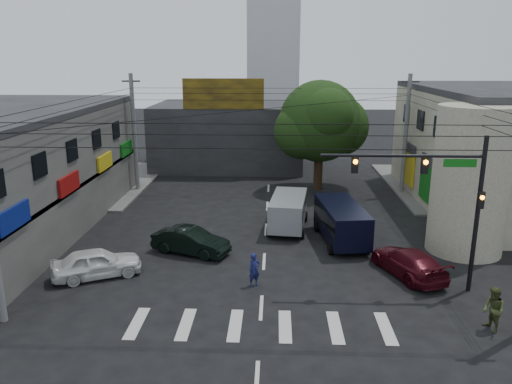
# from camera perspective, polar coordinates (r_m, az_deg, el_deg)

# --- Properties ---
(ground) EXTENTS (160.00, 160.00, 0.00)m
(ground) POSITION_cam_1_polar(r_m,az_deg,el_deg) (24.69, 0.81, -9.77)
(ground) COLOR black
(ground) RESTS_ON ground
(sidewalk_far_left) EXTENTS (16.00, 16.00, 0.15)m
(sidewalk_far_left) POSITION_cam_1_polar(r_m,az_deg,el_deg) (45.61, -21.79, 1.03)
(sidewalk_far_left) COLOR #514F4C
(sidewalk_far_left) RESTS_ON ground
(sidewalk_far_right) EXTENTS (16.00, 16.00, 0.15)m
(sidewalk_far_right) POSITION_cam_1_polar(r_m,az_deg,el_deg) (45.18, 24.93, 0.56)
(sidewalk_far_right) COLOR #514F4C
(sidewalk_far_right) RESTS_ON ground
(corner_column) EXTENTS (4.00, 4.00, 8.00)m
(corner_column) POSITION_cam_1_polar(r_m,az_deg,el_deg) (29.09, 23.28, 1.20)
(corner_column) COLOR gray
(corner_column) RESTS_ON ground
(building_far) EXTENTS (14.00, 10.00, 6.00)m
(building_far) POSITION_cam_1_polar(r_m,az_deg,el_deg) (49.14, -3.08, 6.55)
(building_far) COLOR #232326
(building_far) RESTS_ON ground
(billboard) EXTENTS (7.00, 0.30, 2.60)m
(billboard) POSITION_cam_1_polar(r_m,az_deg,el_deg) (43.81, -3.76, 11.13)
(billboard) COLOR olive
(billboard) RESTS_ON building_far
(street_tree) EXTENTS (6.40, 6.40, 8.70)m
(street_tree) POSITION_cam_1_polar(r_m,az_deg,el_deg) (39.82, 7.30, 7.99)
(street_tree) COLOR black
(street_tree) RESTS_ON ground
(traffic_gantry) EXTENTS (7.10, 0.35, 7.20)m
(traffic_gantry) POSITION_cam_1_polar(r_m,az_deg,el_deg) (23.26, 20.44, 0.31)
(traffic_gantry) COLOR black
(traffic_gantry) RESTS_ON ground
(utility_pole_far_left) EXTENTS (0.32, 0.32, 9.20)m
(utility_pole_far_left) POSITION_cam_1_polar(r_m,az_deg,el_deg) (40.34, -13.73, 6.52)
(utility_pole_far_left) COLOR #59595B
(utility_pole_far_left) RESTS_ON ground
(utility_pole_far_right) EXTENTS (0.32, 0.32, 9.20)m
(utility_pole_far_right) POSITION_cam_1_polar(r_m,az_deg,el_deg) (40.06, 16.74, 6.25)
(utility_pole_far_right) COLOR #59595B
(utility_pole_far_right) RESTS_ON ground
(dark_sedan) EXTENTS (4.36, 5.28, 1.41)m
(dark_sedan) POSITION_cam_1_polar(r_m,az_deg,el_deg) (27.53, -7.47, -5.59)
(dark_sedan) COLOR black
(dark_sedan) RESTS_ON ground
(white_compact) EXTENTS (4.93, 5.53, 1.44)m
(white_compact) POSITION_cam_1_polar(r_m,az_deg,el_deg) (25.72, -17.74, -7.73)
(white_compact) COLOR silver
(white_compact) RESTS_ON ground
(maroon_sedan) EXTENTS (5.03, 5.93, 1.35)m
(maroon_sedan) POSITION_cam_1_polar(r_m,az_deg,el_deg) (25.83, 16.99, -7.67)
(maroon_sedan) COLOR #3D0811
(maroon_sedan) RESTS_ON ground
(silver_minivan) EXTENTS (5.26, 3.10, 2.06)m
(silver_minivan) POSITION_cam_1_polar(r_m,az_deg,el_deg) (31.11, 3.70, -2.37)
(silver_minivan) COLOR #919498
(silver_minivan) RESTS_ON ground
(navy_van) EXTENTS (6.02, 3.47, 2.20)m
(navy_van) POSITION_cam_1_polar(r_m,az_deg,el_deg) (29.28, 9.72, -3.57)
(navy_van) COLOR black
(navy_van) RESTS_ON ground
(traffic_officer) EXTENTS (0.96, 0.94, 1.62)m
(traffic_officer) POSITION_cam_1_polar(r_m,az_deg,el_deg) (23.55, -0.20, -8.89)
(traffic_officer) COLOR #15194C
(traffic_officer) RESTS_ON ground
(pedestrian_olive) EXTENTS (1.21, 1.11, 1.82)m
(pedestrian_olive) POSITION_cam_1_polar(r_m,az_deg,el_deg) (22.00, 25.50, -12.05)
(pedestrian_olive) COLOR #37431F
(pedestrian_olive) RESTS_ON ground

